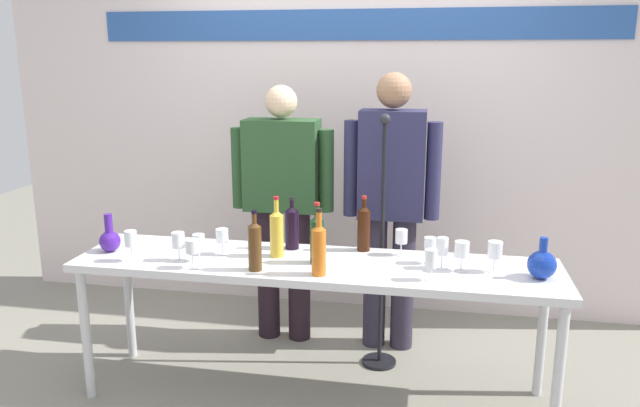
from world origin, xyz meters
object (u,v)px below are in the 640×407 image
at_px(wine_bottle_2, 319,247).
at_px(wine_glass_left_1, 192,247).
at_px(wine_glass_left_0, 199,242).
at_px(wine_bottle_0, 317,238).
at_px(wine_glass_left_2, 222,236).
at_px(wine_glass_right_0, 442,247).
at_px(presenter_left, 282,197).
at_px(wine_glass_right_1, 430,245).
at_px(decanter_blue_right, 542,264).
at_px(wine_bottle_5, 277,232).
at_px(wine_glass_left_4, 178,241).
at_px(wine_bottle_3, 255,245).
at_px(wine_glass_right_4, 462,250).
at_px(wine_glass_right_2, 401,237).
at_px(wine_glass_right_5, 431,259).
at_px(wine_glass_right_3, 495,250).
at_px(microphone_stand, 381,286).
at_px(wine_bottle_4, 292,226).
at_px(presenter_right, 391,197).
at_px(wine_glass_left_3, 131,239).
at_px(display_table, 315,273).
at_px(wine_bottle_1, 364,227).

height_order(wine_bottle_2, wine_glass_left_1, wine_bottle_2).
bearing_deg(wine_glass_left_0, wine_bottle_0, 8.43).
relative_size(wine_glass_left_2, wine_glass_right_0, 0.88).
distance_m(presenter_left, wine_glass_right_1, 1.09).
relative_size(decanter_blue_right, wine_bottle_5, 0.63).
bearing_deg(wine_glass_left_4, wine_bottle_5, 18.84).
xyz_separation_m(wine_glass_left_0, wine_glass_right_1, (1.16, 0.19, -0.01)).
distance_m(wine_bottle_3, wine_glass_left_2, 0.32).
height_order(wine_bottle_0, wine_bottle_5, wine_bottle_5).
distance_m(wine_glass_left_0, wine_glass_right_4, 1.31).
xyz_separation_m(wine_glass_right_2, wine_glass_right_4, (0.30, -0.19, 0.01)).
bearing_deg(wine_bottle_5, decanter_blue_right, -3.77).
xyz_separation_m(wine_glass_right_1, wine_glass_right_5, (0.01, -0.24, 0.01)).
height_order(wine_glass_left_0, wine_glass_right_1, wine_glass_left_0).
distance_m(decanter_blue_right, wine_glass_right_2, 0.71).
relative_size(presenter_left, wine_glass_right_3, 10.47).
bearing_deg(microphone_stand, wine_bottle_4, -154.58).
relative_size(presenter_right, wine_glass_right_1, 12.33).
xyz_separation_m(presenter_left, wine_bottle_3, (0.07, -0.85, -0.04)).
height_order(wine_bottle_3, wine_glass_left_3, wine_bottle_3).
distance_m(wine_bottle_2, wine_bottle_5, 0.36).
bearing_deg(display_table, wine_glass_right_3, 0.97).
bearing_deg(wine_glass_right_3, wine_bottle_1, 161.81).
bearing_deg(wine_glass_left_0, display_table, 10.21).
xyz_separation_m(decanter_blue_right, wine_glass_right_2, (-0.67, 0.23, 0.03)).
bearing_deg(wine_bottle_0, wine_bottle_5, 163.74).
height_order(presenter_right, microphone_stand, presenter_right).
height_order(wine_glass_left_2, wine_glass_left_4, wine_glass_left_4).
bearing_deg(wine_bottle_3, wine_bottle_2, -1.11).
xyz_separation_m(display_table, presenter_right, (0.33, 0.67, 0.26)).
relative_size(decanter_blue_right, wine_bottle_3, 0.66).
bearing_deg(wine_glass_right_1, presenter_right, 112.45).
xyz_separation_m(wine_bottle_0, wine_glass_left_0, (-0.60, -0.09, -0.03)).
xyz_separation_m(wine_bottle_3, wine_glass_left_1, (-0.31, -0.03, -0.02)).
bearing_deg(wine_bottle_5, presenter_left, 101.30).
xyz_separation_m(decanter_blue_right, wine_bottle_3, (-1.36, -0.14, 0.06)).
xyz_separation_m(display_table, microphone_stand, (0.31, 0.42, -0.20)).
height_order(wine_glass_left_1, wine_glass_right_4, wine_glass_right_4).
relative_size(wine_bottle_4, wine_glass_right_4, 1.93).
xyz_separation_m(wine_bottle_5, wine_glass_right_4, (0.94, -0.05, -0.03)).
bearing_deg(wine_bottle_2, wine_glass_left_0, 172.93).
bearing_deg(wine_glass_left_2, microphone_stand, 25.88).
bearing_deg(display_table, wine_glass_left_0, -169.79).
relative_size(presenter_left, wine_glass_right_0, 10.20).
height_order(wine_bottle_1, wine_glass_right_5, wine_bottle_1).
bearing_deg(display_table, wine_glass_left_4, -170.70).
xyz_separation_m(wine_glass_left_2, wine_glass_right_3, (1.39, -0.01, 0.01)).
bearing_deg(wine_glass_left_2, presenter_left, 75.46).
xyz_separation_m(wine_glass_left_4, wine_glass_right_3, (1.57, 0.13, 0.00)).
distance_m(wine_bottle_4, wine_glass_left_0, 0.51).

